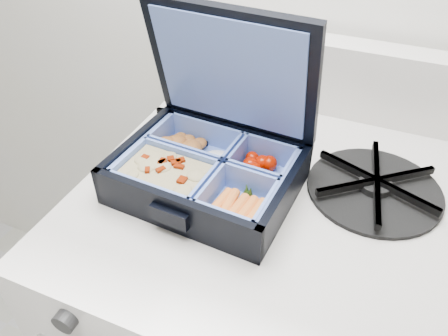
% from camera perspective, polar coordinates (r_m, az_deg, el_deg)
% --- Properties ---
extents(bento_box, '(0.26, 0.21, 0.06)m').
position_cam_1_polar(bento_box, '(0.62, -2.21, -0.67)').
color(bento_box, black).
rests_on(bento_box, stove).
extents(burner_grate, '(0.25, 0.25, 0.03)m').
position_cam_1_polar(burner_grate, '(0.66, 19.19, -1.97)').
color(burner_grate, black).
rests_on(burner_grate, stove).
extents(burner_grate_rear, '(0.17, 0.17, 0.02)m').
position_cam_1_polar(burner_grate_rear, '(0.77, -3.23, 6.00)').
color(burner_grate_rear, black).
rests_on(burner_grate_rear, stove).
extents(fork, '(0.06, 0.17, 0.01)m').
position_cam_1_polar(fork, '(0.73, 7.20, 3.12)').
color(fork, beige).
rests_on(fork, stove).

